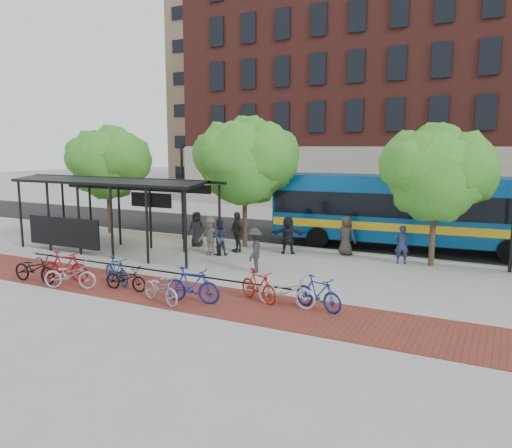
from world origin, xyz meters
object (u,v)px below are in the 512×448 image
at_px(bus_shelter, 113,189).
at_px(pedestrian_4, 237,232).
at_px(bike_9, 259,285).
at_px(tree_a, 109,160).
at_px(bike_7, 192,285).
at_px(lamp_post_left, 182,189).
at_px(bike_11, 318,293).
at_px(bike_4, 126,278).
at_px(pedestrian_2, 219,237).
at_px(bike_3, 116,270).
at_px(pedestrian_0, 197,229).
at_px(bike_1, 65,266).
at_px(tree_b, 247,158).
at_px(bike_0, 35,269).
at_px(pedestrian_7, 402,245).
at_px(bike_6, 161,288).
at_px(bike_10, 287,291).
at_px(pedestrian_5, 288,235).
at_px(tree_c, 438,170).
at_px(bus, 412,208).
at_px(bike_2, 70,275).
at_px(pedestrian_3, 210,236).
at_px(pedestrian_9, 254,250).

xyz_separation_m(bus_shelter, pedestrian_4, (5.40, 2.50, -2.03)).
xyz_separation_m(bus_shelter, bike_9, (9.79, -3.94, -2.47)).
distance_m(tree_a, bike_7, 15.15).
xyz_separation_m(lamp_post_left, bike_11, (10.70, -7.97, -2.21)).
bearing_deg(bike_4, pedestrian_2, -3.82).
relative_size(bike_3, pedestrian_0, 0.96).
distance_m(bus_shelter, pedestrian_0, 4.54).
bearing_deg(pedestrian_0, bike_1, -107.91).
relative_size(lamp_post_left, bike_9, 2.91).
xyz_separation_m(tree_b, bike_4, (-0.15, -8.80, -4.02)).
relative_size(bike_0, bike_7, 1.03).
bearing_deg(tree_a, pedestrian_7, -0.90).
relative_size(bike_3, bike_6, 0.92).
distance_m(tree_a, bike_0, 11.43).
xyz_separation_m(tree_a, bike_4, (8.85, -8.80, -3.80)).
bearing_deg(bike_10, pedestrian_2, 45.45).
bearing_deg(bike_4, bike_7, -96.21).
height_order(pedestrian_4, pedestrian_5, pedestrian_4).
relative_size(bus_shelter, bike_4, 6.32).
bearing_deg(tree_c, bus, 116.93).
relative_size(bike_0, pedestrian_0, 1.14).
relative_size(bus_shelter, tree_a, 1.72).
distance_m(bike_6, pedestrian_7, 10.85).
bearing_deg(bike_2, pedestrian_4, -36.55).
relative_size(bike_4, bike_7, 0.86).
xyz_separation_m(bike_9, pedestrian_4, (-4.39, 6.45, 0.44)).
distance_m(bike_2, pedestrian_4, 8.52).
bearing_deg(pedestrian_3, bike_2, -102.90).
height_order(bus_shelter, bike_2, bus_shelter).
distance_m(bus_shelter, bike_1, 6.00).
xyz_separation_m(tree_a, pedestrian_7, (16.69, -0.26, -3.40)).
bearing_deg(bike_2, pedestrian_5, -48.57).
relative_size(bike_9, bike_11, 0.99).
bearing_deg(bike_2, tree_a, 14.81).
xyz_separation_m(bike_9, pedestrian_2, (-4.79, 5.44, 0.31)).
height_order(bike_3, pedestrian_9, pedestrian_9).
xyz_separation_m(bike_7, bike_10, (2.90, 1.00, -0.07)).
relative_size(pedestrian_3, pedestrian_9, 1.01).
distance_m(tree_a, pedestrian_3, 9.40).
relative_size(bike_11, pedestrian_3, 0.97).
bearing_deg(pedestrian_4, bike_7, -38.57).
height_order(bike_10, pedestrian_3, pedestrian_3).
xyz_separation_m(bike_1, pedestrian_2, (2.82, 6.54, 0.27)).
bearing_deg(tree_b, bike_4, -91.01).
bearing_deg(bike_6, tree_a, 67.57).
height_order(lamp_post_left, pedestrian_7, lamp_post_left).
xyz_separation_m(bike_3, pedestrian_2, (0.81, 5.98, 0.32)).
xyz_separation_m(pedestrian_0, pedestrian_2, (2.12, -1.30, -0.05)).
xyz_separation_m(bike_4, bike_10, (5.76, 0.92, 0.07)).
xyz_separation_m(bus_shelter, pedestrian_9, (7.95, -0.67, -2.09)).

